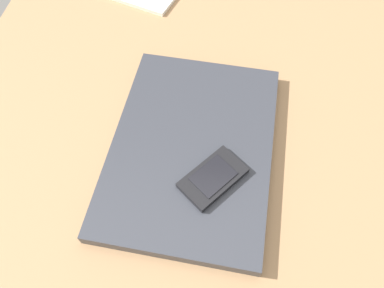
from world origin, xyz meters
TOP-DOWN VIEW (x-y plane):
  - desk_surface at (0.00, 0.00)cm, footprint 120.00×80.00cm
  - laptop_closed at (5.74, -3.57)cm, footprint 36.49×26.60cm
  - cell_phone_on_laptop at (0.11, -7.43)cm, footprint 10.94×10.43cm

SIDE VIEW (x-z plane):
  - desk_surface at x=0.00cm, z-range 0.00..3.00cm
  - laptop_closed at x=5.74cm, z-range 3.00..5.17cm
  - cell_phone_on_laptop at x=0.11cm, z-range 5.13..6.27cm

